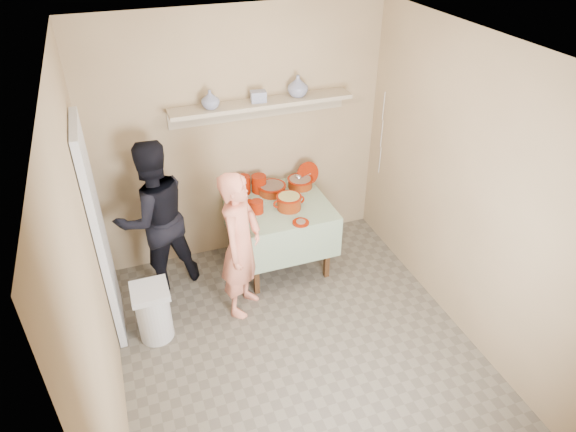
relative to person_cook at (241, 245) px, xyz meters
name	(u,v)px	position (x,y,z in m)	size (l,w,h in m)	color
ground	(301,353)	(0.30, -0.75, -0.73)	(3.50, 3.50, 0.00)	#655C4F
tile_panel	(100,234)	(-1.16, 0.20, 0.27)	(0.06, 0.70, 2.00)	silver
plate_stack_a	(243,185)	(0.27, 0.85, 0.13)	(0.15, 0.15, 0.19)	#7A1101
plate_stack_b	(259,184)	(0.43, 0.82, 0.12)	(0.15, 0.15, 0.18)	#7A1101
bowl_stack	(257,207)	(0.29, 0.44, 0.09)	(0.13, 0.13, 0.13)	#7A1101
empty_bowl	(248,205)	(0.23, 0.57, 0.05)	(0.16, 0.16, 0.05)	#7A1101
propped_lid	(308,173)	(0.97, 0.81, 0.15)	(0.25, 0.25, 0.02)	#7A1101
vase_right	(298,86)	(0.88, 0.88, 1.09)	(0.20, 0.20, 0.21)	navy
vase_left	(210,99)	(0.00, 0.85, 1.08)	(0.17, 0.17, 0.18)	navy
ceramic_box	(258,96)	(0.47, 0.87, 1.04)	(0.15, 0.10, 0.10)	navy
person_cook	(241,245)	(0.00, 0.00, 0.00)	(0.53, 0.35, 1.46)	#F28668
person_helper	(154,217)	(-0.68, 0.64, 0.06)	(0.77, 0.60, 1.58)	black
room_shell	(304,196)	(0.30, -0.75, 0.88)	(3.04, 3.54, 2.62)	tan
serving_table	(280,213)	(0.55, 0.53, -0.09)	(0.97, 0.97, 0.76)	#4C2D16
cazuela_meat_a	(272,188)	(0.54, 0.74, 0.09)	(0.30, 0.30, 0.10)	#671A03
cazuela_meat_b	(300,182)	(0.87, 0.77, 0.09)	(0.28, 0.28, 0.10)	#671A03
ladle	(299,177)	(0.86, 0.78, 0.14)	(0.08, 0.26, 0.19)	silver
cazuela_rice	(289,201)	(0.61, 0.40, 0.11)	(0.33, 0.25, 0.14)	#671A03
front_plate	(301,222)	(0.62, 0.11, 0.04)	(0.16, 0.16, 0.03)	#7A1101
wall_shelf	(261,105)	(0.50, 0.90, 0.94)	(1.80, 0.25, 0.21)	tan
trash_bin	(154,313)	(-0.85, -0.11, -0.45)	(0.32, 0.32, 0.56)	silver
electrical_cord	(382,134)	(1.77, 0.73, 0.52)	(0.01, 0.05, 0.90)	silver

